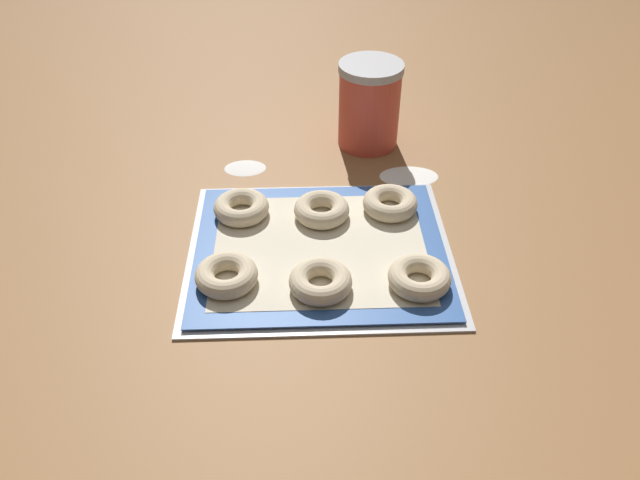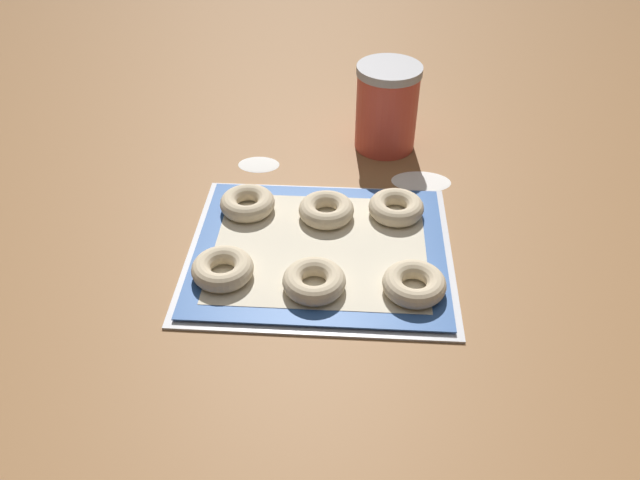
# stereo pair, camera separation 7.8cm
# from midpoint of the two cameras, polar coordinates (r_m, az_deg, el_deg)

# --- Properties ---
(ground_plane) EXTENTS (2.80, 2.80, 0.00)m
(ground_plane) POSITION_cam_midpoint_polar(r_m,az_deg,el_deg) (1.05, -1.28, -0.48)
(ground_plane) COLOR olive
(baking_tray) EXTENTS (0.44, 0.37, 0.01)m
(baking_tray) POSITION_cam_midpoint_polar(r_m,az_deg,el_deg) (1.03, -2.15, -1.03)
(baking_tray) COLOR silver
(baking_tray) RESTS_ON ground_plane
(baking_mat) EXTENTS (0.41, 0.35, 0.00)m
(baking_mat) POSITION_cam_midpoint_polar(r_m,az_deg,el_deg) (1.03, -2.16, -0.80)
(baking_mat) COLOR #2D569E
(baking_mat) RESTS_ON baking_tray
(bagel_front_left) EXTENTS (0.10, 0.10, 0.03)m
(bagel_front_left) POSITION_cam_midpoint_polar(r_m,az_deg,el_deg) (0.97, -10.82, -3.24)
(bagel_front_left) COLOR beige
(bagel_front_left) RESTS_ON baking_mat
(bagel_front_center) EXTENTS (0.10, 0.10, 0.03)m
(bagel_front_center) POSITION_cam_midpoint_polar(r_m,az_deg,el_deg) (0.94, -2.31, -3.86)
(bagel_front_center) COLOR beige
(bagel_front_center) RESTS_ON baking_mat
(bagel_front_right) EXTENTS (0.10, 0.10, 0.03)m
(bagel_front_right) POSITION_cam_midpoint_polar(r_m,az_deg,el_deg) (0.96, 6.79, -3.48)
(bagel_front_right) COLOR beige
(bagel_front_right) RESTS_ON baking_mat
(bagel_back_left) EXTENTS (0.10, 0.10, 0.03)m
(bagel_back_left) POSITION_cam_midpoint_polar(r_m,az_deg,el_deg) (1.10, -9.21, 2.91)
(bagel_back_left) COLOR beige
(bagel_back_left) RESTS_ON baking_mat
(bagel_back_center) EXTENTS (0.10, 0.10, 0.03)m
(bagel_back_center) POSITION_cam_midpoint_polar(r_m,az_deg,el_deg) (1.08, -1.90, 2.75)
(bagel_back_center) COLOR beige
(bagel_back_center) RESTS_ON baking_mat
(bagel_back_right) EXTENTS (0.10, 0.10, 0.03)m
(bagel_back_right) POSITION_cam_midpoint_polar(r_m,az_deg,el_deg) (1.10, 4.43, 3.33)
(bagel_back_right) COLOR beige
(bagel_back_right) RESTS_ON baking_mat
(flour_canister) EXTENTS (0.13, 0.13, 0.17)m
(flour_canister) POSITION_cam_midpoint_polar(r_m,az_deg,el_deg) (1.28, 2.77, 12.22)
(flour_canister) COLOR #DB4C3D
(flour_canister) RESTS_ON ground_plane
(flour_patch_near) EXTENTS (0.11, 0.07, 0.00)m
(flour_patch_near) POSITION_cam_midpoint_polar(r_m,az_deg,el_deg) (1.22, 6.33, 5.81)
(flour_patch_near) COLOR white
(flour_patch_near) RESTS_ON ground_plane
(flour_patch_far) EXTENTS (0.08, 0.06, 0.00)m
(flour_patch_far) POSITION_cam_midpoint_polar(r_m,az_deg,el_deg) (1.25, -8.63, 6.51)
(flour_patch_far) COLOR white
(flour_patch_far) RESTS_ON ground_plane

